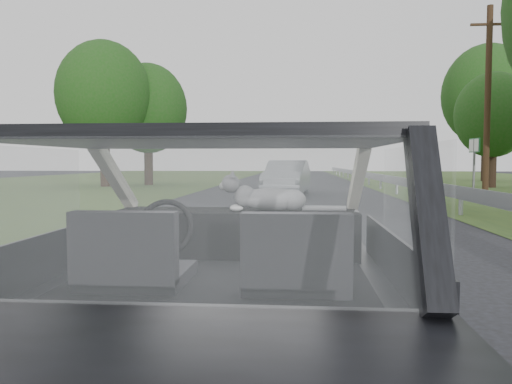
% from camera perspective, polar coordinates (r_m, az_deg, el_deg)
% --- Properties ---
extents(subject_car, '(1.80, 4.00, 1.45)m').
position_cam_1_polar(subject_car, '(2.73, -3.89, -9.11)').
color(subject_car, black).
rests_on(subject_car, ground).
extents(dashboard, '(1.58, 0.45, 0.30)m').
position_cam_1_polar(dashboard, '(3.32, -2.27, -4.67)').
color(dashboard, black).
rests_on(dashboard, subject_car).
extents(driver_seat, '(0.50, 0.72, 0.42)m').
position_cam_1_polar(driver_seat, '(2.52, -14.03, -6.69)').
color(driver_seat, '#29292C').
rests_on(driver_seat, subject_car).
extents(passenger_seat, '(0.50, 0.72, 0.42)m').
position_cam_1_polar(passenger_seat, '(2.39, 4.63, -7.16)').
color(passenger_seat, '#29292C').
rests_on(passenger_seat, subject_car).
extents(steering_wheel, '(0.36, 0.36, 0.04)m').
position_cam_1_polar(steering_wheel, '(3.10, -10.33, -4.00)').
color(steering_wheel, black).
rests_on(steering_wheel, dashboard).
extents(cat, '(0.60, 0.24, 0.26)m').
position_cam_1_polar(cat, '(3.26, 1.77, -0.65)').
color(cat, gray).
rests_on(cat, dashboard).
extents(guardrail, '(0.05, 90.00, 0.32)m').
position_cam_1_polar(guardrail, '(13.24, 21.91, 0.00)').
color(guardrail, '#9FA2A7').
rests_on(guardrail, ground).
extents(other_car, '(2.13, 4.38, 1.39)m').
position_cam_1_polar(other_car, '(19.67, 3.56, 1.62)').
color(other_car, '#9CA1A7').
rests_on(other_car, ground).
extents(highway_sign, '(0.15, 0.89, 2.21)m').
position_cam_1_polar(highway_sign, '(20.52, 23.65, 2.57)').
color(highway_sign, '#24703C').
rests_on(highway_sign, ground).
extents(utility_pole, '(0.34, 0.34, 7.86)m').
position_cam_1_polar(utility_pole, '(23.53, 24.96, 9.50)').
color(utility_pole, '#3A2616').
rests_on(utility_pole, ground).
extents(tree_2, '(3.83, 3.83, 5.73)m').
position_cam_1_polar(tree_2, '(28.34, 25.41, 6.25)').
color(tree_2, '#184B12').
rests_on(tree_2, ground).
extents(tree_3, '(6.64, 6.64, 9.06)m').
position_cam_1_polar(tree_3, '(37.81, 24.86, 8.00)').
color(tree_3, '#184B12').
rests_on(tree_3, ground).
extents(tree_5, '(6.39, 6.39, 7.51)m').
position_cam_1_polar(tree_5, '(27.93, -16.96, 8.30)').
color(tree_5, '#184B12').
rests_on(tree_5, ground).
extents(tree_6, '(5.00, 5.00, 6.71)m').
position_cam_1_polar(tree_6, '(29.28, -12.23, 7.36)').
color(tree_6, '#184B12').
rests_on(tree_6, ground).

